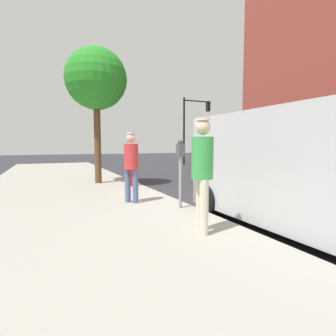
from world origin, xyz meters
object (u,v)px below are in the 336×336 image
Objects in this scene: pedestrian_in_green at (202,167)px; street_tree at (96,80)px; parked_van at (327,169)px; fire_hydrant at (130,174)px; parking_meter_near at (180,162)px; pedestrian_in_red at (131,163)px; traffic_light_corner at (193,120)px.

street_tree is (0.49, -6.40, 2.67)m from pedestrian_in_green.
fire_hydrant is (1.60, -5.86, -0.59)m from parked_van.
fire_hydrant is (-0.86, 1.21, -3.30)m from street_tree.
parked_van is 1.08× the size of street_tree.
parked_van is 7.96m from street_tree.
pedestrian_in_green is at bearing -18.81° from parked_van.
parking_meter_near is 0.90× the size of pedestrian_in_red.
parking_meter_near is 0.84× the size of pedestrian_in_green.
street_tree is at bearing -85.60° from pedestrian_in_green.
pedestrian_in_red is (0.82, -0.98, -0.06)m from parking_meter_near.
pedestrian_in_green is 6.95m from street_tree.
traffic_light_corner is at bearing -135.99° from street_tree.
parked_van is at bearing 161.19° from pedestrian_in_green.
traffic_light_corner reaches higher than parking_meter_near.
traffic_light_corner is at bearing -119.41° from pedestrian_in_green.
parked_van is at bearing 105.27° from fire_hydrant.
pedestrian_in_green is 0.37× the size of street_tree.
parking_meter_near is 3.58m from fire_hydrant.
parking_meter_near is 2.77m from parked_van.
fire_hydrant is (0.10, -3.53, -0.61)m from parking_meter_near.
parked_van is (-1.97, 0.67, -0.04)m from pedestrian_in_green.
street_tree reaches higher than parking_meter_near.
parked_van is (-1.50, 2.33, -0.03)m from parking_meter_near.
pedestrian_in_green is at bearing 85.94° from fire_hydrant.
parked_van reaches higher than pedestrian_in_red.
traffic_light_corner reaches higher than parked_van.
parking_meter_near is 5.53m from street_tree.
pedestrian_in_green is 1.07× the size of pedestrian_in_red.
traffic_light_corner is (-8.04, -13.43, 2.34)m from parking_meter_near.
pedestrian_in_green is 17.48m from traffic_light_corner.
pedestrian_in_green is 2.10× the size of fire_hydrant.
traffic_light_corner is 13.15m from fire_hydrant.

